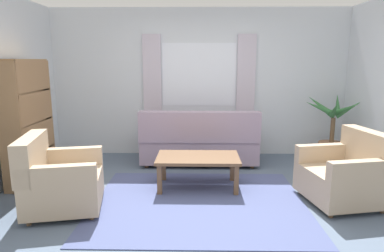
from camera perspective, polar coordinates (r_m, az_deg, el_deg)
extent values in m
plane|color=slate|center=(4.16, 1.18, -13.02)|extent=(6.24, 6.24, 0.00)
cube|color=silver|center=(6.07, 1.20, 7.35)|extent=(5.32, 0.12, 2.60)
cube|color=white|center=(6.00, 1.21, 8.74)|extent=(1.30, 0.01, 1.10)
cube|color=silver|center=(6.02, -6.80, 8.68)|extent=(0.32, 0.06, 1.40)
cube|color=silver|center=(6.03, 9.22, 8.62)|extent=(0.32, 0.06, 1.40)
cube|color=#4C5684|center=(4.16, 1.18, -12.94)|extent=(2.54, 2.09, 0.01)
cube|color=#998499|center=(5.64, 1.24, -3.77)|extent=(1.90, 0.80, 0.38)
cube|color=#998499|center=(5.23, 1.26, -0.12)|extent=(1.90, 0.20, 0.48)
cube|color=#998499|center=(5.64, 10.13, -0.71)|extent=(0.16, 0.80, 0.24)
cube|color=#998499|center=(5.63, -7.63, -0.65)|extent=(0.16, 0.80, 0.24)
cylinder|color=brown|center=(6.05, 9.33, -5.04)|extent=(0.06, 0.06, 0.06)
cylinder|color=brown|center=(6.05, -6.89, -4.98)|extent=(0.06, 0.06, 0.06)
cylinder|color=brown|center=(5.48, 10.21, -6.78)|extent=(0.06, 0.06, 0.06)
cylinder|color=brown|center=(5.48, -7.75, -6.72)|extent=(0.06, 0.06, 0.06)
cube|color=tan|center=(4.18, -20.82, -10.09)|extent=(0.95, 0.98, 0.36)
cube|color=tan|center=(4.13, -25.73, -4.75)|extent=(0.34, 0.86, 0.46)
cube|color=tan|center=(3.75, -22.09, -7.91)|extent=(0.81, 0.28, 0.22)
cube|color=tan|center=(4.43, -20.27, -4.91)|extent=(0.81, 0.28, 0.22)
cylinder|color=brown|center=(3.91, -16.73, -14.71)|extent=(0.05, 0.05, 0.06)
cylinder|color=brown|center=(4.53, -15.82, -10.98)|extent=(0.05, 0.05, 0.06)
cylinder|color=brown|center=(4.03, -26.10, -14.57)|extent=(0.05, 0.05, 0.06)
cylinder|color=brown|center=(4.64, -23.86, -11.01)|extent=(0.05, 0.05, 0.06)
cube|color=tan|center=(4.46, 23.97, -8.99)|extent=(0.95, 0.98, 0.36)
cube|color=tan|center=(4.54, 27.86, -3.59)|extent=(0.34, 0.86, 0.46)
cube|color=tan|center=(4.66, 21.81, -4.23)|extent=(0.81, 0.27, 0.22)
cube|color=tan|center=(4.10, 27.09, -6.75)|extent=(0.81, 0.27, 0.22)
cylinder|color=brown|center=(4.65, 18.07, -10.53)|extent=(0.05, 0.05, 0.06)
cylinder|color=brown|center=(4.11, 22.60, -13.78)|extent=(0.05, 0.05, 0.06)
cylinder|color=brown|center=(4.97, 24.70, -9.59)|extent=(0.05, 0.05, 0.06)
cylinder|color=brown|center=(4.47, 29.71, -12.37)|extent=(0.05, 0.05, 0.06)
cube|color=brown|center=(4.49, 1.02, -5.44)|extent=(1.10, 0.64, 0.04)
cube|color=brown|center=(4.34, -5.56, -9.14)|extent=(0.06, 0.06, 0.40)
cube|color=brown|center=(4.34, 7.56, -9.19)|extent=(0.06, 0.06, 0.40)
cube|color=brown|center=(4.83, -4.85, -7.01)|extent=(0.06, 0.06, 0.40)
cube|color=brown|center=(4.83, 6.88, -7.05)|extent=(0.06, 0.06, 0.40)
cylinder|color=#9E6B4C|center=(6.11, 22.57, -4.20)|extent=(0.41, 0.41, 0.35)
cylinder|color=brown|center=(6.02, 22.84, -0.67)|extent=(0.07, 0.07, 0.42)
cone|color=#38753D|center=(6.02, 25.21, 2.69)|extent=(0.44, 0.16, 0.34)
cone|color=#38753D|center=(6.25, 23.59, 3.56)|extent=(0.31, 0.56, 0.39)
cone|color=#38753D|center=(6.09, 20.85, 3.42)|extent=(0.36, 0.50, 0.36)
cone|color=#38753D|center=(5.92, 20.89, 2.94)|extent=(0.48, 0.20, 0.28)
cone|color=#38753D|center=(5.72, 23.17, 2.57)|extent=(0.22, 0.47, 0.35)
cone|color=#38753D|center=(5.76, 24.86, 2.68)|extent=(0.21, 0.53, 0.33)
cube|color=olive|center=(5.55, -24.18, 1.34)|extent=(0.30, 0.04, 1.70)
cube|color=olive|center=(4.77, -28.72, -0.54)|extent=(0.30, 0.04, 1.70)
cube|color=olive|center=(5.09, -24.88, 0.47)|extent=(0.02, 0.90, 1.70)
cube|color=olive|center=(5.36, -25.50, -8.39)|extent=(0.30, 0.86, 0.02)
cube|color=olive|center=(5.24, -25.89, -3.99)|extent=(0.30, 0.86, 0.02)
cube|color=olive|center=(5.15, -26.29, 0.58)|extent=(0.30, 0.86, 0.02)
cube|color=olive|center=(5.10, -26.70, 5.27)|extent=(0.30, 0.86, 0.02)
cube|color=olive|center=(5.09, -27.12, 10.03)|extent=(0.30, 0.86, 0.02)
cube|color=#5B8E93|center=(5.44, -24.77, 2.53)|extent=(0.27, 0.09, 0.23)
cube|color=#7F478C|center=(5.34, -25.27, 2.59)|extent=(0.27, 0.08, 0.27)
cube|color=#335199|center=(5.27, -25.68, 2.58)|extent=(0.26, 0.06, 0.30)
cube|color=#7F478C|center=(5.21, -25.99, 1.94)|extent=(0.25, 0.07, 0.20)
cube|color=beige|center=(5.13, -26.42, 2.09)|extent=(0.25, 0.05, 0.26)
cube|color=#5B8E93|center=(5.06, -26.87, 2.08)|extent=(0.24, 0.08, 0.28)
cube|color=#B23833|center=(4.98, -27.36, 1.68)|extent=(0.23, 0.09, 0.24)
cube|color=#B23833|center=(4.88, -27.95, 1.58)|extent=(0.23, 0.09, 0.26)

